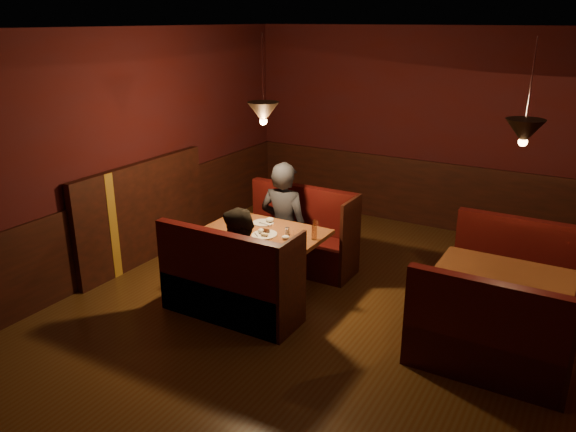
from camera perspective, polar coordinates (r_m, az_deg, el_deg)
The scene contains 9 objects.
room at distance 5.48m, azimuth 2.80°, elevation -1.24°, with size 6.02×7.02×2.92m.
main_table at distance 6.39m, azimuth -2.21°, elevation -2.88°, with size 1.35×0.82×0.95m.
main_bench_far at distance 7.08m, azimuth 1.21°, elevation -2.62°, with size 1.49×0.53×1.02m.
main_bench_near at distance 5.90m, azimuth -6.07°, elevation -7.47°, with size 1.49×0.53×1.02m.
second_table at distance 5.83m, azimuth 20.91°, elevation -6.98°, with size 1.24×0.79×0.70m.
second_bench_far at distance 6.58m, azimuth 22.07°, elevation -6.05°, with size 1.37×0.51×0.98m.
second_bench_near at distance 5.27m, azimuth 19.50°, elevation -12.28°, with size 1.37×0.51×0.98m.
diner_a at distance 6.82m, azimuth -0.42°, elevation 1.34°, with size 0.63×0.41×1.73m, color #212228.
diner_b at distance 5.88m, azimuth -4.96°, elevation -3.08°, with size 0.72×0.56×1.48m, color black.
Camera 1 is at (2.05, -4.52, 2.99)m, focal length 35.00 mm.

